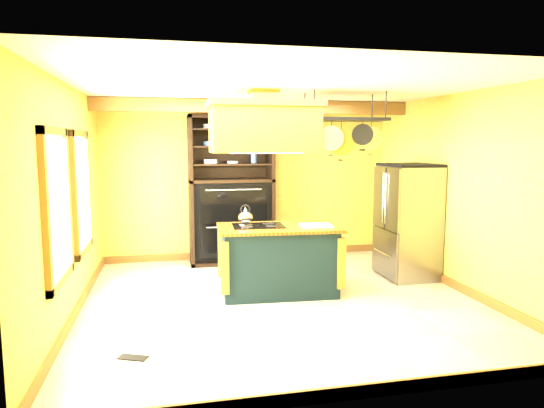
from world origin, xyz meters
name	(u,v)px	position (x,y,z in m)	size (l,w,h in m)	color
floor	(281,301)	(0.00, 0.00, 0.00)	(5.00, 5.00, 0.00)	beige
ceiling	(282,87)	(0.00, 0.00, 2.70)	(5.00, 5.00, 0.00)	white
wall_back	(249,181)	(0.00, 2.50, 1.35)	(5.00, 0.02, 2.70)	#E4CD53
wall_front	(357,233)	(0.00, -2.50, 1.35)	(5.00, 0.02, 2.70)	#E4CD53
wall_left	(70,202)	(-2.50, 0.00, 1.35)	(0.02, 5.00, 2.70)	#E4CD53
wall_right	(459,193)	(2.50, 0.00, 1.35)	(0.02, 5.00, 2.70)	#E4CD53
ceiling_beam	(257,107)	(0.00, 1.70, 2.59)	(5.00, 0.15, 0.20)	brown
window_near	(58,206)	(-2.47, -0.80, 1.40)	(0.06, 1.06, 1.56)	brown
window_far	(82,192)	(-2.47, 0.60, 1.40)	(0.06, 1.06, 1.56)	brown
kitchen_island	(279,259)	(0.04, 0.33, 0.47)	(1.67, 0.99, 1.11)	black
range_hood	(264,125)	(-0.16, 0.33, 2.25)	(1.45, 0.82, 0.80)	#A46929
pot_rack	(344,128)	(0.95, 0.34, 2.23)	(1.18, 0.54, 0.85)	black
refrigerator	(407,224)	(2.12, 0.72, 0.81)	(0.73, 0.86, 1.68)	gray
hutch	(231,207)	(-0.35, 2.23, 0.94)	(1.40, 0.63, 2.48)	black
floor_register	(133,358)	(-1.76, -1.35, 0.01)	(0.28, 0.12, 0.01)	black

